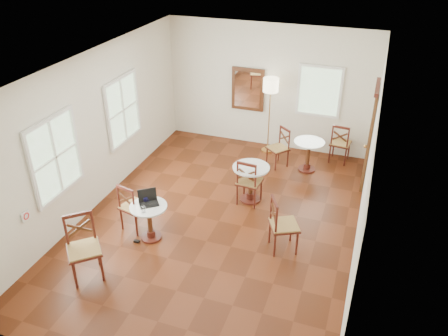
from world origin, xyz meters
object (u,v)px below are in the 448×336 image
at_px(cafe_table_back, 308,152).
at_px(water_glass, 143,209).
at_px(power_adapter, 137,241).
at_px(chair_mid_a, 249,182).
at_px(chair_back_b, 279,148).
at_px(chair_near_b, 84,248).
at_px(chair_back_a, 340,143).
at_px(cafe_table_near, 149,218).
at_px(cafe_table_mid, 251,180).
at_px(chair_mid_b, 282,225).
at_px(chair_near_a, 134,206).
at_px(floor_lamp, 271,90).
at_px(laptop, 148,200).
at_px(navy_mug, 146,200).
at_px(mouse, 146,204).

bearing_deg(cafe_table_back, water_glass, -121.31).
distance_m(water_glass, power_adapter, 0.76).
height_order(chair_mid_a, chair_back_b, chair_mid_a).
xyz_separation_m(chair_near_b, chair_back_a, (3.34, 5.23, -0.07)).
bearing_deg(chair_near_b, chair_back_a, 15.62).
distance_m(cafe_table_near, cafe_table_back, 4.05).
bearing_deg(cafe_table_mid, chair_mid_b, -53.97).
xyz_separation_m(cafe_table_back, chair_mid_b, (0.07, -2.91, 0.06)).
height_order(chair_near_a, chair_back_b, chair_near_a).
distance_m(cafe_table_back, chair_near_b, 5.33).
bearing_deg(floor_lamp, power_adapter, -107.08).
xyz_separation_m(laptop, water_glass, (0.06, -0.28, -0.00)).
height_order(cafe_table_back, chair_near_b, chair_near_b).
distance_m(cafe_table_near, navy_mug, 0.34).
xyz_separation_m(chair_back_a, chair_back_b, (-1.30, -0.65, -0.03)).
xyz_separation_m(chair_mid_a, chair_back_a, (1.49, 2.37, -0.01)).
bearing_deg(cafe_table_back, cafe_table_near, -122.90).
distance_m(cafe_table_mid, chair_back_a, 2.71).
relative_size(chair_near_a, chair_near_b, 0.89).
height_order(chair_near_b, chair_mid_b, chair_near_b).
xyz_separation_m(chair_back_a, power_adapter, (-3.01, -4.24, -0.46)).
relative_size(chair_near_a, mouse, 8.83).
distance_m(chair_back_b, laptop, 3.67).
height_order(chair_mid_a, navy_mug, chair_mid_a).
distance_m(cafe_table_near, chair_near_b, 1.30).
relative_size(chair_near_b, chair_mid_b, 1.08).
xyz_separation_m(chair_near_b, chair_back_b, (2.04, 4.58, -0.09)).
xyz_separation_m(mouse, power_adapter, (-0.14, -0.21, -0.69)).
relative_size(cafe_table_near, navy_mug, 6.48).
bearing_deg(cafe_table_mid, cafe_table_near, -126.86).
distance_m(chair_near_a, navy_mug, 0.40).
bearing_deg(laptop, mouse, -129.11).
distance_m(chair_near_a, floor_lamp, 4.29).
bearing_deg(water_glass, chair_mid_a, 54.86).
distance_m(cafe_table_near, water_glass, 0.37).
bearing_deg(mouse, chair_mid_b, 15.37).
relative_size(cafe_table_back, chair_mid_b, 0.71).
relative_size(chair_back_a, floor_lamp, 0.52).
height_order(chair_near_b, chair_mid_a, chair_near_b).
bearing_deg(chair_mid_b, water_glass, 79.76).
bearing_deg(floor_lamp, chair_near_a, -111.43).
height_order(chair_mid_b, mouse, chair_mid_b).
bearing_deg(chair_back_a, water_glass, 62.93).
height_order(cafe_table_near, navy_mug, navy_mug).
xyz_separation_m(cafe_table_back, chair_back_b, (-0.68, -0.00, 0.01)).
relative_size(cafe_table_near, water_glass, 6.02).
distance_m(chair_near_b, chair_back_b, 5.02).
relative_size(floor_lamp, navy_mug, 17.33).
bearing_deg(floor_lamp, chair_mid_b, -71.91).
bearing_deg(mouse, cafe_table_mid, 55.87).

